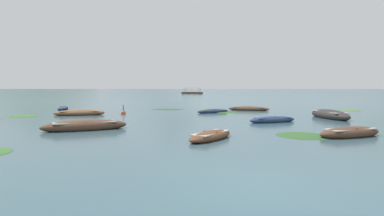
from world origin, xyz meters
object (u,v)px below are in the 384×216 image
rowboat_0 (272,120)px  rowboat_9 (249,109)px  rowboat_10 (330,115)px  ferry_0 (192,93)px  rowboat_2 (213,111)px  rowboat_1 (211,136)px  rowboat_4 (63,108)px  rowboat_5 (350,133)px  mooring_buoy (123,113)px  rowboat_8 (85,126)px  rowboat_3 (79,113)px

rowboat_0 → rowboat_9: 10.69m
rowboat_10 → ferry_0: 98.09m
rowboat_0 → rowboat_2: bearing=112.7°
rowboat_9 → ferry_0: bearing=93.0°
rowboat_10 → rowboat_0: bearing=-152.2°
rowboat_1 → rowboat_4: bearing=126.9°
rowboat_0 → rowboat_5: 6.24m
rowboat_9 → mooring_buoy: mooring_buoy is taller
rowboat_2 → rowboat_5: (5.18, -13.69, 0.04)m
rowboat_2 → rowboat_4: size_ratio=0.97×
rowboat_8 → rowboat_9: 18.27m
rowboat_3 → rowboat_9: size_ratio=1.00×
rowboat_1 → rowboat_10: rowboat_10 is taller
rowboat_4 → rowboat_8: 17.32m
rowboat_9 → rowboat_10: bearing=-61.5°
rowboat_0 → rowboat_3: rowboat_3 is taller
rowboat_3 → rowboat_9: 15.85m
rowboat_4 → rowboat_10: size_ratio=0.71×
ferry_0 → mooring_buoy: 94.05m
rowboat_3 → rowboat_2: bearing=12.0°
rowboat_9 → rowboat_2: bearing=-142.4°
rowboat_0 → rowboat_8: size_ratio=0.78×
rowboat_0 → rowboat_5: (1.93, -5.93, 0.03)m
rowboat_9 → rowboat_10: (4.39, -8.08, 0.09)m
rowboat_2 → rowboat_4: bearing=164.3°
rowboat_1 → rowboat_5: rowboat_5 is taller
rowboat_2 → rowboat_3: size_ratio=0.78×
rowboat_10 → mooring_buoy: mooring_buoy is taller
rowboat_0 → rowboat_1: (-4.48, -6.56, -0.01)m
ferry_0 → rowboat_9: bearing=-87.0°
rowboat_2 → rowboat_10: bearing=-32.2°
rowboat_9 → rowboat_5: bearing=-85.2°
rowboat_3 → rowboat_8: (3.49, -8.95, 0.04)m
rowboat_10 → rowboat_9: bearing=118.5°
rowboat_2 → rowboat_5: rowboat_5 is taller
rowboat_9 → ferry_0: size_ratio=0.50×
rowboat_0 → ferry_0: (-4.11, 100.27, 0.29)m
rowboat_0 → rowboat_10: bearing=27.8°
rowboat_8 → mooring_buoy: mooring_buoy is taller
rowboat_0 → rowboat_1: size_ratio=1.11×
rowboat_2 → mooring_buoy: (-7.79, -1.28, -0.04)m
rowboat_0 → rowboat_8: 11.48m
rowboat_3 → rowboat_4: size_ratio=1.25×
ferry_0 → rowboat_5: bearing=-86.7°
mooring_buoy → rowboat_5: bearing=-43.7°
rowboat_10 → mooring_buoy: 16.44m
rowboat_5 → rowboat_4: bearing=138.6°
rowboat_4 → mooring_buoy: size_ratio=3.74×
rowboat_9 → mooring_buoy: 12.32m
rowboat_4 → rowboat_9: bearing=-4.1°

